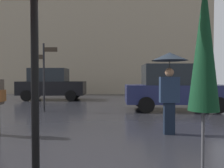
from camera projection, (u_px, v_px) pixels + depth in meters
folded_patio_umbrella_near at (204, 53)px, 2.43m from camera, size 0.46×0.46×2.52m
pedestrian_with_umbrella at (169, 73)px, 5.30m from camera, size 0.87×0.87×2.00m
parked_car_left at (175, 87)px, 9.29m from camera, size 4.33×1.82×1.95m
parked_car_right at (51, 84)px, 13.74m from camera, size 4.10×1.84×1.98m
street_signpost at (44, 70)px, 8.94m from camera, size 1.08×0.08×2.80m
building_block at (106, 20)px, 19.72m from camera, size 18.27×2.91×13.22m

